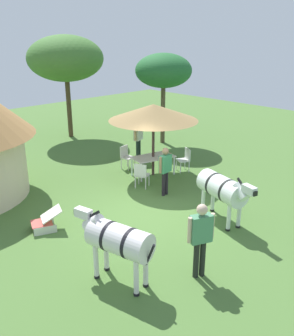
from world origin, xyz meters
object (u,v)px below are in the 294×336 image
object	(u,v)px
patio_dining_table	(153,158)
guest_beside_umbrella	(138,136)
patio_chair_west_end	(185,158)
patio_chair_near_hut	(126,155)
standing_watcher	(201,234)
patio_chair_near_lawn	(141,174)
acacia_tree_right_background	(163,71)
acacia_tree_left_background	(65,59)
guest_behind_table	(165,167)
striped_lounge_chair	(46,221)
shade_umbrella	(153,112)
zebra_by_umbrella	(223,189)
zebra_nearest_camera	(118,240)

from	to	relation	value
patio_dining_table	guest_beside_umbrella	distance (m)	1.98
patio_chair_west_end	patio_chair_near_hut	size ratio (longest dim) A/B	1.00
patio_chair_west_end	patio_chair_near_hut	world-z (taller)	same
patio_dining_table	standing_watcher	size ratio (longest dim) A/B	0.97
patio_chair_near_lawn	acacia_tree_right_background	distance (m)	6.44
standing_watcher	acacia_tree_left_background	xyz separation A→B (m)	(4.53, 12.00, 2.84)
guest_behind_table	standing_watcher	xyz separation A→B (m)	(-2.66, -3.53, 0.08)
guest_beside_umbrella	standing_watcher	bearing A→B (deg)	-143.08
acacia_tree_left_background	guest_behind_table	bearing A→B (deg)	-102.48
guest_beside_umbrella	acacia_tree_right_background	distance (m)	3.69
acacia_tree_left_background	acacia_tree_right_background	xyz separation A→B (m)	(2.61, -4.10, -0.48)
patio_dining_table	acacia_tree_left_background	world-z (taller)	acacia_tree_left_background
striped_lounge_chair	acacia_tree_left_background	world-z (taller)	acacia_tree_left_background
guest_beside_umbrella	acacia_tree_left_background	bearing A→B (deg)	70.42
patio_chair_west_end	striped_lounge_chair	xyz separation A→B (m)	(-6.24, -0.33, -0.27)
patio_chair_near_lawn	patio_chair_west_end	size ratio (longest dim) A/B	1.00
patio_dining_table	guest_behind_table	xyz separation A→B (m)	(-1.01, -1.57, 0.32)
shade_umbrella	guest_behind_table	bearing A→B (deg)	-122.93
patio_chair_near_lawn	zebra_by_umbrella	distance (m)	3.39
guest_beside_umbrella	patio_chair_near_lawn	bearing A→B (deg)	-150.57
striped_lounge_chair	zebra_by_umbrella	bearing A→B (deg)	-107.19
patio_chair_west_end	acacia_tree_left_background	world-z (taller)	acacia_tree_left_background
patio_chair_near_hut	guest_beside_umbrella	distance (m)	1.27
zebra_nearest_camera	patio_chair_west_end	bearing A→B (deg)	16.16
zebra_nearest_camera	standing_watcher	bearing A→B (deg)	-51.06
shade_umbrella	acacia_tree_right_background	xyz separation A→B (m)	(3.47, 2.81, 1.02)
zebra_by_umbrella	zebra_nearest_camera	bearing A→B (deg)	16.04
patio_chair_near_lawn	acacia_tree_left_background	world-z (taller)	acacia_tree_left_background
guest_beside_umbrella	acacia_tree_left_background	world-z (taller)	acacia_tree_left_background
guest_beside_umbrella	guest_behind_table	size ratio (longest dim) A/B	1.05
patio_chair_west_end	acacia_tree_left_background	size ratio (longest dim) A/B	0.18
patio_chair_near_hut	zebra_by_umbrella	world-z (taller)	zebra_by_umbrella
standing_watcher	acacia_tree_left_background	size ratio (longest dim) A/B	0.35
patio_chair_near_lawn	guest_beside_umbrella	distance (m)	3.14
shade_umbrella	guest_beside_umbrella	xyz separation A→B (m)	(0.86, 1.74, -1.37)
patio_chair_near_hut	patio_dining_table	bearing A→B (deg)	90.00
patio_chair_near_lawn	guest_behind_table	bearing A→B (deg)	-17.66
shade_umbrella	patio_dining_table	xyz separation A→B (m)	(-0.00, -0.00, -1.74)
zebra_nearest_camera	acacia_tree_right_background	bearing A→B (deg)	25.91
zebra_nearest_camera	shade_umbrella	bearing A→B (deg)	25.63
patio_chair_west_end	guest_beside_umbrella	size ratio (longest dim) A/B	0.52
guest_beside_umbrella	guest_behind_table	bearing A→B (deg)	-139.09
standing_watcher	zebra_by_umbrella	size ratio (longest dim) A/B	0.82
standing_watcher	striped_lounge_chair	bearing A→B (deg)	131.54
zebra_nearest_camera	striped_lounge_chair	bearing A→B (deg)	76.97
shade_umbrella	acacia_tree_right_background	world-z (taller)	acacia_tree_right_background
patio_chair_near_hut	zebra_by_umbrella	bearing A→B (deg)	69.84
guest_beside_umbrella	striped_lounge_chair	bearing A→B (deg)	-175.62
patio_chair_near_lawn	acacia_tree_right_background	bearing A→B (deg)	99.31
standing_watcher	acacia_tree_left_background	distance (m)	13.14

